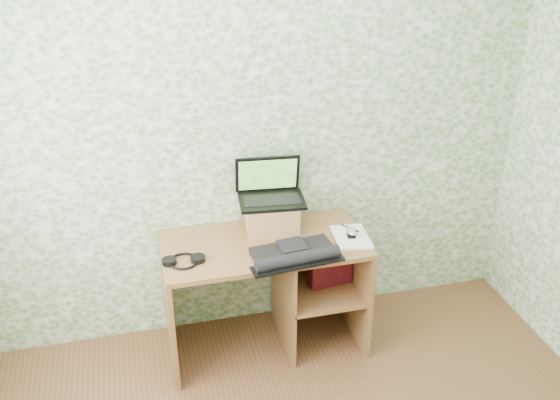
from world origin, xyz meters
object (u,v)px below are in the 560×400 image
object	(u,v)px
laptop	(270,190)
notepad	(351,237)
desk	(276,276)
riser	(272,216)
keyboard	(295,254)

from	to	relation	value
laptop	notepad	size ratio (longest dim) A/B	1.42
desk	riser	world-z (taller)	riser
desk	notepad	world-z (taller)	notepad
riser	notepad	size ratio (longest dim) A/B	1.06
keyboard	laptop	bearing A→B (deg)	91.08
desk	notepad	size ratio (longest dim) A/B	4.13
riser	notepad	xyz separation A→B (m)	(0.43, -0.22, -0.09)
riser	desk	bearing A→B (deg)	-93.01
keyboard	desk	bearing A→B (deg)	96.92
laptop	keyboard	world-z (taller)	laptop
desk	laptop	world-z (taller)	laptop
riser	laptop	xyz separation A→B (m)	(0.00, 0.04, 0.15)
desk	notepad	bearing A→B (deg)	-14.00
desk	laptop	bearing A→B (deg)	87.79
desk	keyboard	bearing A→B (deg)	-77.34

